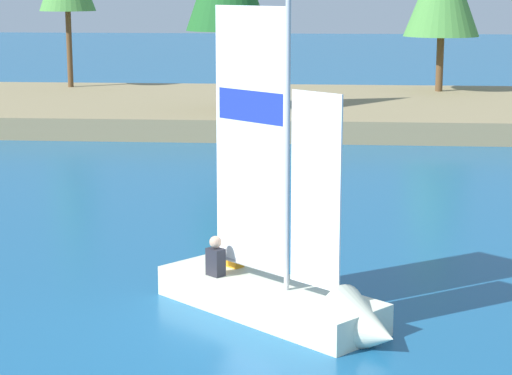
{
  "coord_description": "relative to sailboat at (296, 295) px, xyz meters",
  "views": [
    {
      "loc": [
        2.05,
        -7.23,
        5.1
      ],
      "look_at": [
        0.53,
        11.37,
        1.2
      ],
      "focal_mm": 67.68,
      "sensor_mm": 36.0,
      "label": 1
    }
  ],
  "objects": [
    {
      "name": "sailboat",
      "position": [
        0.0,
        0.0,
        0.0
      ],
      "size": [
        4.17,
        3.86,
        5.89
      ],
      "rotation": [
        0.0,
        0.0,
        -0.72
      ],
      "color": "silver",
      "rests_on": "ground"
    },
    {
      "name": "shore_bank",
      "position": [
        -1.51,
        23.31,
        -0.07
      ],
      "size": [
        80.0,
        12.13,
        0.76
      ],
      "primitive_type": "cube",
      "color": "#897A56",
      "rests_on": "ground"
    }
  ]
}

